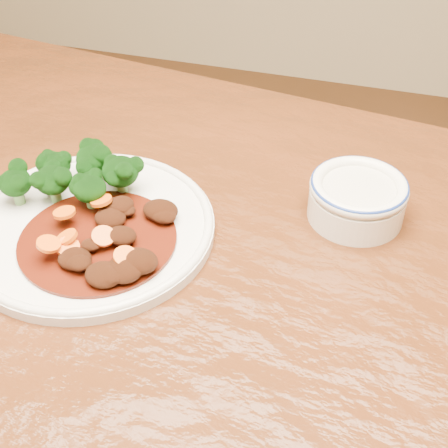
# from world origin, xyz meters

# --- Properties ---
(dining_table) EXTENTS (1.61, 1.10, 0.75)m
(dining_table) POSITION_xyz_m (0.00, 0.00, 0.67)
(dining_table) COLOR #4D220D
(dining_table) RESTS_ON ground
(dinner_plate) EXTENTS (0.31, 0.31, 0.02)m
(dinner_plate) POSITION_xyz_m (-0.17, 0.03, 0.76)
(dinner_plate) COLOR silver
(dinner_plate) RESTS_ON dining_table
(broccoli_florets) EXTENTS (0.16, 0.12, 0.05)m
(broccoli_florets) POSITION_xyz_m (-0.22, 0.09, 0.80)
(broccoli_florets) COLOR #62984E
(broccoli_florets) RESTS_ON dinner_plate
(mince_stew) EXTENTS (0.19, 0.19, 0.03)m
(mince_stew) POSITION_xyz_m (-0.13, 0.00, 0.77)
(mince_stew) COLOR #481207
(mince_stew) RESTS_ON dinner_plate
(dip_bowl) EXTENTS (0.12, 0.12, 0.06)m
(dip_bowl) POSITION_xyz_m (0.14, 0.16, 0.78)
(dip_bowl) COLOR white
(dip_bowl) RESTS_ON dining_table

